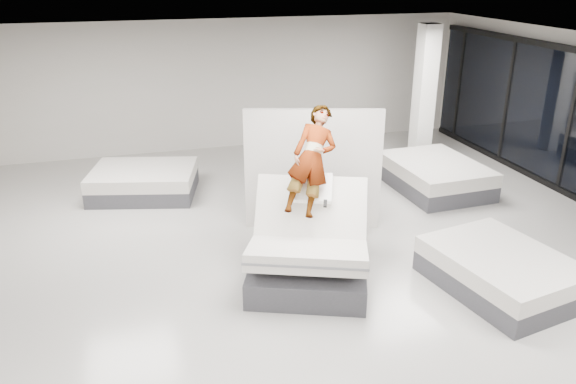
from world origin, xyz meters
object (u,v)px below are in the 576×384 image
at_px(flat_bed_right_near, 501,271).
at_px(divider_panel, 313,170).
at_px(person, 312,181).
at_px(flat_bed_right_far, 435,176).
at_px(flat_bed_left_far, 144,182).
at_px(remote, 325,203).
at_px(hero_bed, 309,249).
at_px(column, 424,96).

bearing_deg(flat_bed_right_near, divider_panel, 125.42).
relative_size(person, divider_panel, 0.72).
relative_size(flat_bed_right_far, flat_bed_left_far, 0.95).
height_order(flat_bed_right_far, flat_bed_left_far, flat_bed_right_far).
distance_m(divider_panel, flat_bed_right_far, 3.31).
bearing_deg(person, remote, -57.85).
bearing_deg(flat_bed_right_far, hero_bed, -144.22).
xyz_separation_m(hero_bed, flat_bed_right_far, (3.64, 2.62, -0.14)).
xyz_separation_m(divider_panel, flat_bed_right_far, (3.05, 1.01, -0.78)).
bearing_deg(divider_panel, person, -92.64).
relative_size(flat_bed_right_near, column, 0.71).
relative_size(person, column, 0.53).
relative_size(hero_bed, divider_panel, 1.13).
xyz_separation_m(flat_bed_right_near, flat_bed_left_far, (-4.78, 5.15, -0.00)).
height_order(remote, flat_bed_right_near, remote).
relative_size(divider_panel, column, 0.74).
bearing_deg(person, flat_bed_right_far, 55.05).
bearing_deg(hero_bed, remote, -22.09).
bearing_deg(flat_bed_right_far, divider_panel, -161.69).
distance_m(hero_bed, person, 1.02).
relative_size(divider_panel, flat_bed_right_far, 1.06).
bearing_deg(person, column, 66.26).
xyz_separation_m(flat_bed_left_far, column, (6.40, 0.27, 1.32)).
bearing_deg(hero_bed, flat_bed_left_far, 119.11).
relative_size(flat_bed_right_far, column, 0.70).
bearing_deg(remote, divider_panel, 99.07).
height_order(hero_bed, person, person).
bearing_deg(flat_bed_right_near, person, 148.79).
relative_size(person, flat_bed_left_far, 0.73).
relative_size(person, flat_bed_right_near, 0.75).
distance_m(divider_panel, column, 4.50).
bearing_deg(flat_bed_left_far, flat_bed_right_far, -13.31).
bearing_deg(person, flat_bed_right_near, -9.39).
bearing_deg(person, flat_bed_left_far, 144.48).
xyz_separation_m(flat_bed_right_near, column, (1.63, 5.42, 1.32)).
relative_size(remote, flat_bed_right_far, 0.06).
distance_m(person, flat_bed_right_far, 4.34).
distance_m(hero_bed, flat_bed_left_far, 4.59).
xyz_separation_m(hero_bed, flat_bed_right_near, (2.54, -1.14, -0.16)).
distance_m(remote, column, 5.91).
bearing_deg(flat_bed_right_near, remote, 155.71).
xyz_separation_m(hero_bed, flat_bed_left_far, (-2.23, 4.01, -0.16)).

